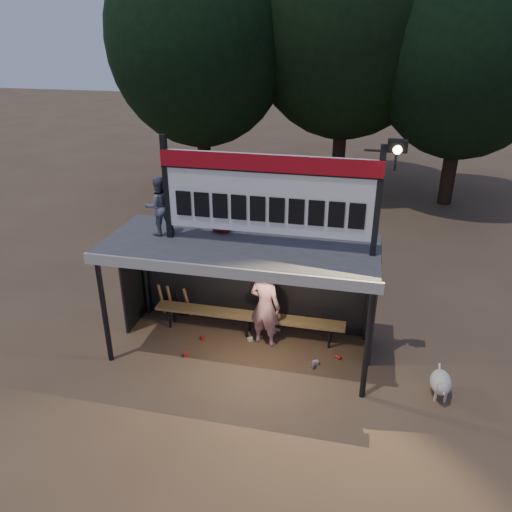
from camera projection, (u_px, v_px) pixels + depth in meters
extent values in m
plane|color=brown|center=(242.00, 349.00, 10.03)|extent=(80.00, 80.00, 0.00)
imported|color=silver|center=(265.00, 306.00, 9.85)|extent=(0.71, 0.55, 1.74)
imported|color=slate|center=(159.00, 206.00, 9.22)|extent=(0.69, 0.67, 1.12)
imported|color=maroon|center=(221.00, 204.00, 9.35)|extent=(0.62, 0.50, 1.11)
cube|color=#424144|center=(240.00, 246.00, 9.08)|extent=(5.00, 2.00, 0.12)
cube|color=beige|center=(225.00, 272.00, 8.20)|extent=(5.10, 0.06, 0.20)
cylinder|color=black|center=(104.00, 311.00, 9.25)|extent=(0.10, 0.10, 2.20)
cylinder|color=black|center=(368.00, 344.00, 8.29)|extent=(0.10, 0.10, 2.20)
cylinder|color=black|center=(145.00, 269.00, 10.85)|extent=(0.10, 0.10, 2.20)
cylinder|color=black|center=(370.00, 293.00, 9.89)|extent=(0.10, 0.10, 2.20)
cube|color=black|center=(253.00, 278.00, 10.46)|extent=(5.00, 0.04, 2.20)
cube|color=black|center=(132.00, 277.00, 10.51)|extent=(0.04, 1.00, 2.20)
cube|color=black|center=(375.00, 303.00, 9.51)|extent=(0.04, 1.00, 2.20)
cylinder|color=black|center=(253.00, 232.00, 10.02)|extent=(5.00, 0.06, 0.06)
cube|color=black|center=(167.00, 188.00, 8.93)|extent=(0.10, 0.10, 1.90)
cube|color=black|center=(378.00, 202.00, 8.19)|extent=(0.10, 0.10, 1.90)
cube|color=white|center=(268.00, 195.00, 8.56)|extent=(3.80, 0.08, 1.40)
cube|color=#B10C17|center=(268.00, 163.00, 8.28)|extent=(3.80, 0.04, 0.28)
cube|color=black|center=(267.00, 172.00, 8.34)|extent=(3.80, 0.02, 0.03)
cube|color=black|center=(184.00, 203.00, 8.93)|extent=(0.27, 0.03, 0.45)
cube|color=black|center=(202.00, 205.00, 8.86)|extent=(0.27, 0.03, 0.45)
cube|color=black|center=(220.00, 206.00, 8.79)|extent=(0.27, 0.03, 0.45)
cube|color=black|center=(239.00, 207.00, 8.72)|extent=(0.27, 0.03, 0.45)
cube|color=black|center=(258.00, 209.00, 8.66)|extent=(0.27, 0.03, 0.45)
cube|color=black|center=(277.00, 210.00, 8.59)|extent=(0.27, 0.03, 0.45)
cube|color=black|center=(296.00, 212.00, 8.52)|extent=(0.27, 0.03, 0.45)
cube|color=black|center=(316.00, 213.00, 8.45)|extent=(0.27, 0.03, 0.45)
cube|color=black|center=(336.00, 215.00, 8.38)|extent=(0.27, 0.03, 0.45)
cube|color=black|center=(357.00, 216.00, 8.31)|extent=(0.27, 0.03, 0.45)
cylinder|color=black|center=(380.00, 151.00, 7.84)|extent=(0.50, 0.04, 0.04)
cylinder|color=black|center=(396.00, 161.00, 7.86)|extent=(0.04, 0.04, 0.30)
cube|color=black|center=(398.00, 146.00, 7.71)|extent=(0.30, 0.22, 0.18)
sphere|color=#FFD88C|center=(397.00, 150.00, 7.65)|extent=(0.14, 0.14, 0.14)
cube|color=olive|center=(248.00, 316.00, 10.33)|extent=(4.00, 0.35, 0.06)
cylinder|color=black|center=(170.00, 318.00, 10.66)|extent=(0.05, 0.05, 0.45)
cylinder|color=black|center=(174.00, 313.00, 10.87)|extent=(0.05, 0.05, 0.45)
cylinder|color=black|center=(247.00, 328.00, 10.32)|extent=(0.05, 0.05, 0.45)
cylinder|color=black|center=(250.00, 322.00, 10.53)|extent=(0.05, 0.05, 0.45)
cylinder|color=black|center=(329.00, 338.00, 9.98)|extent=(0.05, 0.05, 0.45)
cylinder|color=black|center=(330.00, 332.00, 10.19)|extent=(0.05, 0.05, 0.45)
cylinder|color=black|center=(204.00, 143.00, 18.91)|extent=(0.50, 0.50, 3.74)
ellipsoid|color=black|center=(199.00, 38.00, 17.38)|extent=(6.46, 6.46, 7.48)
cylinder|color=#301E15|center=(340.00, 136.00, 19.14)|extent=(0.50, 0.50, 4.18)
ellipsoid|color=black|center=(348.00, 18.00, 17.43)|extent=(7.22, 7.22, 8.36)
cylinder|color=black|center=(452.00, 155.00, 17.59)|extent=(0.50, 0.50, 3.52)
ellipsoid|color=black|center=(469.00, 50.00, 16.15)|extent=(6.08, 6.08, 7.04)
ellipsoid|color=silver|center=(441.00, 382.00, 8.67)|extent=(0.36, 0.58, 0.36)
sphere|color=beige|center=(443.00, 388.00, 8.39)|extent=(0.22, 0.22, 0.22)
cone|color=silver|center=(444.00, 393.00, 8.31)|extent=(0.10, 0.10, 0.10)
cone|color=beige|center=(441.00, 384.00, 8.34)|extent=(0.06, 0.06, 0.07)
cone|color=beige|center=(448.00, 385.00, 8.32)|extent=(0.06, 0.06, 0.07)
cylinder|color=beige|center=(435.00, 396.00, 8.61)|extent=(0.05, 0.05, 0.18)
cylinder|color=beige|center=(445.00, 398.00, 8.57)|extent=(0.05, 0.05, 0.18)
cylinder|color=beige|center=(433.00, 383.00, 8.93)|extent=(0.05, 0.05, 0.18)
cylinder|color=beige|center=(443.00, 384.00, 8.89)|extent=(0.05, 0.05, 0.18)
cylinder|color=white|center=(440.00, 368.00, 8.91)|extent=(0.04, 0.16, 0.14)
cylinder|color=olive|center=(162.00, 299.00, 10.98)|extent=(0.07, 0.27, 0.84)
cylinder|color=olive|center=(170.00, 300.00, 10.94)|extent=(0.09, 0.30, 0.83)
cylinder|color=black|center=(179.00, 301.00, 10.90)|extent=(0.08, 0.33, 0.83)
cylinder|color=olive|center=(187.00, 302.00, 10.86)|extent=(0.07, 0.35, 0.82)
cube|color=#A7211C|center=(203.00, 338.00, 10.31)|extent=(0.12, 0.12, 0.08)
cylinder|color=#BDBCC2|center=(260.00, 336.00, 10.39)|extent=(0.13, 0.09, 0.07)
cube|color=beige|center=(250.00, 339.00, 10.26)|extent=(0.12, 0.11, 0.08)
cylinder|color=#AF1E1E|center=(338.00, 357.00, 9.72)|extent=(0.14, 0.12, 0.07)
cube|color=#AEADB2|center=(316.00, 363.00, 9.55)|extent=(0.12, 0.11, 0.08)
cylinder|color=beige|center=(277.00, 330.00, 10.60)|extent=(0.13, 0.09, 0.07)
cube|color=red|center=(186.00, 354.00, 9.79)|extent=(0.11, 0.12, 0.08)
cylinder|color=#ACACB1|center=(313.00, 366.00, 9.46)|extent=(0.11, 0.14, 0.07)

